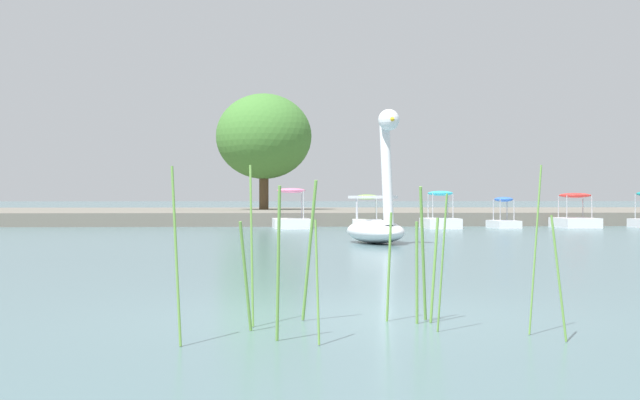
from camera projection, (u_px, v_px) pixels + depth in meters
name	position (u px, v px, depth m)	size (l,w,h in m)	color
ground_plane	(354.00, 316.00, 9.69)	(555.82, 555.82, 0.00)	slate
shore_bank_far	(284.00, 215.00, 49.77)	(139.03, 21.27, 0.59)	#6B665B
swan_boat	(377.00, 219.00, 24.98)	(1.93, 3.18, 3.60)	white
pedal_boat_pink	(291.00, 218.00, 37.22)	(1.55, 2.30, 1.65)	white
pedal_boat_lime	(367.00, 218.00, 37.43)	(1.36, 2.00, 1.38)	white
pedal_boat_cyan	(440.00, 218.00, 37.27)	(1.38, 2.29, 1.54)	white
pedal_boat_blue	(504.00, 218.00, 37.52)	(1.10, 1.83, 1.29)	white
pedal_boat_red	(575.00, 217.00, 38.15)	(1.55, 2.40, 1.45)	white
tree_broadleaf_left	(264.00, 137.00, 49.94)	(6.57, 6.50, 6.38)	#4C3823
reed_clump_foreground	(354.00, 262.00, 8.73)	(3.46, 1.60, 1.59)	#669942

